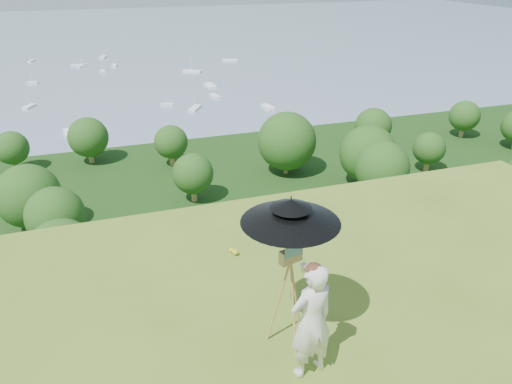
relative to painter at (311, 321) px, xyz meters
name	(u,v)px	position (x,y,z in m)	size (l,w,h in m)	color
forest_slope	(163,348)	(1.17, 33.31, -29.85)	(140.00, 56.00, 22.00)	#17320D
shoreline_tier	(128,223)	(1.17, 73.31, -36.85)	(170.00, 28.00, 8.00)	gray
bay_water	(90,53)	(1.17, 238.31, -34.85)	(700.00, 700.00, 0.00)	slate
slope_trees	(149,220)	(1.17, 33.31, -15.85)	(110.00, 50.00, 6.00)	#1C4715
harbor_town	(123,188)	(1.17, 73.31, -30.35)	(110.00, 22.00, 5.00)	silver
moored_boats	(57,96)	(-11.33, 159.31, -34.50)	(140.00, 140.00, 0.70)	white
painter	(311,321)	(0.00, 0.00, 0.00)	(0.62, 0.41, 1.70)	white
field_easel	(289,294)	(-0.05, 0.61, 0.00)	(0.64, 0.64, 1.70)	#9F7743
sun_umbrella	(290,229)	(-0.06, 0.64, 1.01)	(1.30, 1.30, 0.92)	black
painter_cap	(314,268)	(0.00, 0.00, 0.80)	(0.21, 0.25, 0.10)	#C96E7F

